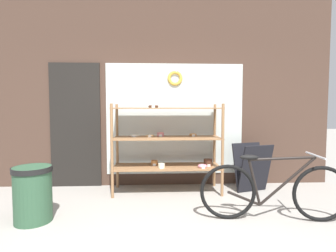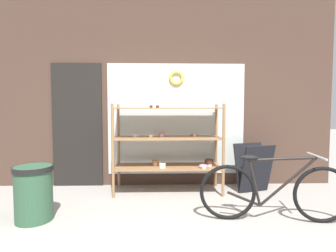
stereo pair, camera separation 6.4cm
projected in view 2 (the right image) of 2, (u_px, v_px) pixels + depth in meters
storefront_facade at (162, 94)px, 4.53m from camera, size 5.86×0.13×3.24m
display_case at (169, 140)px, 4.17m from camera, size 1.70×0.58×1.41m
bicycle at (274, 191)px, 3.07m from camera, size 1.74×0.46×0.80m
sandwich_board at (253, 168)px, 4.18m from camera, size 0.62×0.51×0.76m
trash_bin at (34, 191)px, 3.09m from camera, size 0.44×0.44×0.65m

